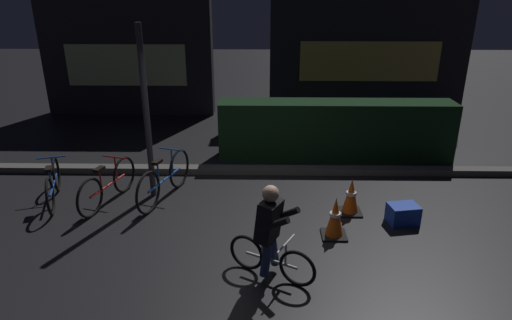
{
  "coord_description": "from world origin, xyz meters",
  "views": [
    {
      "loc": [
        0.31,
        -5.69,
        3.39
      ],
      "look_at": [
        0.2,
        0.6,
        0.9
      ],
      "focal_mm": 31.03,
      "sensor_mm": 36.0,
      "label": 1
    }
  ],
  "objects_px": {
    "street_post": "(146,115)",
    "parked_bike_left_mid": "(108,185)",
    "traffic_cone_near": "(335,218)",
    "parked_bike_leftmost": "(53,184)",
    "cyclist": "(271,231)",
    "blue_crate": "(403,214)",
    "traffic_cone_far": "(351,196)",
    "parked_bike_center_left": "(165,179)"
  },
  "relations": [
    {
      "from": "parked_bike_center_left",
      "to": "cyclist",
      "type": "xyz_separation_m",
      "value": [
        1.75,
        -2.11,
        0.27
      ]
    },
    {
      "from": "parked_bike_leftmost",
      "to": "parked_bike_left_mid",
      "type": "height_order",
      "value": "parked_bike_left_mid"
    },
    {
      "from": "street_post",
      "to": "blue_crate",
      "type": "distance_m",
      "value": 4.33
    },
    {
      "from": "street_post",
      "to": "traffic_cone_far",
      "type": "relative_size",
      "value": 4.81
    },
    {
      "from": "traffic_cone_near",
      "to": "traffic_cone_far",
      "type": "relative_size",
      "value": 1.03
    },
    {
      "from": "parked_bike_center_left",
      "to": "blue_crate",
      "type": "bearing_deg",
      "value": -84.08
    },
    {
      "from": "parked_bike_leftmost",
      "to": "traffic_cone_far",
      "type": "xyz_separation_m",
      "value": [
        4.88,
        -0.32,
        -0.04
      ]
    },
    {
      "from": "traffic_cone_far",
      "to": "traffic_cone_near",
      "type": "bearing_deg",
      "value": -116.77
    },
    {
      "from": "traffic_cone_near",
      "to": "blue_crate",
      "type": "xyz_separation_m",
      "value": [
        1.1,
        0.4,
        -0.15
      ]
    },
    {
      "from": "street_post",
      "to": "parked_bike_leftmost",
      "type": "relative_size",
      "value": 1.95
    },
    {
      "from": "parked_bike_left_mid",
      "to": "traffic_cone_near",
      "type": "height_order",
      "value": "parked_bike_left_mid"
    },
    {
      "from": "parked_bike_center_left",
      "to": "blue_crate",
      "type": "relative_size",
      "value": 3.82
    },
    {
      "from": "street_post",
      "to": "cyclist",
      "type": "distance_m",
      "value": 3.11
    },
    {
      "from": "traffic_cone_near",
      "to": "parked_bike_center_left",
      "type": "bearing_deg",
      "value": 156.62
    },
    {
      "from": "parked_bike_leftmost",
      "to": "cyclist",
      "type": "relative_size",
      "value": 1.18
    },
    {
      "from": "parked_bike_leftmost",
      "to": "blue_crate",
      "type": "height_order",
      "value": "parked_bike_leftmost"
    },
    {
      "from": "parked_bike_center_left",
      "to": "traffic_cone_far",
      "type": "xyz_separation_m",
      "value": [
        3.05,
        -0.45,
        -0.08
      ]
    },
    {
      "from": "traffic_cone_far",
      "to": "blue_crate",
      "type": "height_order",
      "value": "traffic_cone_far"
    },
    {
      "from": "parked_bike_center_left",
      "to": "blue_crate",
      "type": "xyz_separation_m",
      "value": [
        3.79,
        -0.76,
        -0.21
      ]
    },
    {
      "from": "cyclist",
      "to": "traffic_cone_far",
      "type": "bearing_deg",
      "value": 80.29
    },
    {
      "from": "street_post",
      "to": "cyclist",
      "type": "bearing_deg",
      "value": -48.48
    },
    {
      "from": "parked_bike_leftmost",
      "to": "traffic_cone_near",
      "type": "xyz_separation_m",
      "value": [
        4.52,
        -1.03,
        -0.03
      ]
    },
    {
      "from": "street_post",
      "to": "parked_bike_leftmost",
      "type": "xyz_separation_m",
      "value": [
        -1.59,
        -0.27,
        -1.11
      ]
    },
    {
      "from": "parked_bike_left_mid",
      "to": "blue_crate",
      "type": "height_order",
      "value": "parked_bike_left_mid"
    },
    {
      "from": "traffic_cone_near",
      "to": "street_post",
      "type": "bearing_deg",
      "value": 156.08
    },
    {
      "from": "street_post",
      "to": "parked_bike_center_left",
      "type": "height_order",
      "value": "street_post"
    },
    {
      "from": "parked_bike_leftmost",
      "to": "traffic_cone_near",
      "type": "bearing_deg",
      "value": -120.98
    },
    {
      "from": "traffic_cone_far",
      "to": "blue_crate",
      "type": "bearing_deg",
      "value": -22.48
    },
    {
      "from": "cyclist",
      "to": "blue_crate",
      "type": "bearing_deg",
      "value": 61.82
    },
    {
      "from": "parked_bike_left_mid",
      "to": "cyclist",
      "type": "distance_m",
      "value": 3.3
    },
    {
      "from": "parked_bike_left_mid",
      "to": "parked_bike_center_left",
      "type": "xyz_separation_m",
      "value": [
        0.9,
        0.18,
        0.03
      ]
    },
    {
      "from": "street_post",
      "to": "cyclist",
      "type": "relative_size",
      "value": 2.31
    },
    {
      "from": "traffic_cone_near",
      "to": "parked_bike_leftmost",
      "type": "bearing_deg",
      "value": 167.18
    },
    {
      "from": "parked_bike_leftmost",
      "to": "traffic_cone_far",
      "type": "distance_m",
      "value": 4.89
    },
    {
      "from": "parked_bike_leftmost",
      "to": "traffic_cone_far",
      "type": "relative_size",
      "value": 2.46
    },
    {
      "from": "parked_bike_leftmost",
      "to": "traffic_cone_near",
      "type": "relative_size",
      "value": 2.39
    },
    {
      "from": "street_post",
      "to": "parked_bike_left_mid",
      "type": "bearing_deg",
      "value": -154.23
    },
    {
      "from": "parked_bike_leftmost",
      "to": "blue_crate",
      "type": "xyz_separation_m",
      "value": [
        5.62,
        -0.63,
        -0.17
      ]
    },
    {
      "from": "traffic_cone_far",
      "to": "cyclist",
      "type": "height_order",
      "value": "cyclist"
    },
    {
      "from": "blue_crate",
      "to": "parked_bike_center_left",
      "type": "bearing_deg",
      "value": 168.63
    },
    {
      "from": "parked_bike_center_left",
      "to": "cyclist",
      "type": "bearing_deg",
      "value": -123.07
    },
    {
      "from": "street_post",
      "to": "parked_bike_left_mid",
      "type": "distance_m",
      "value": 1.32
    }
  ]
}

